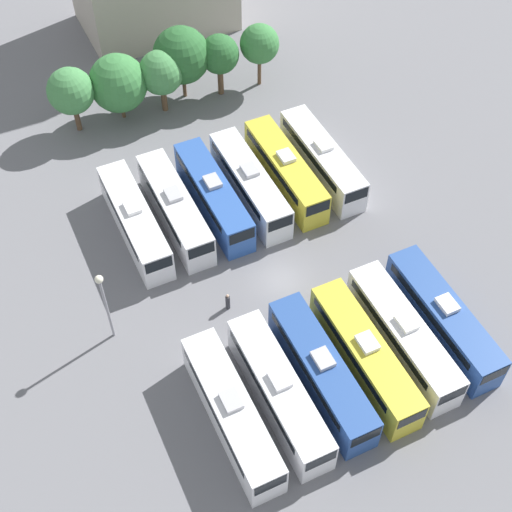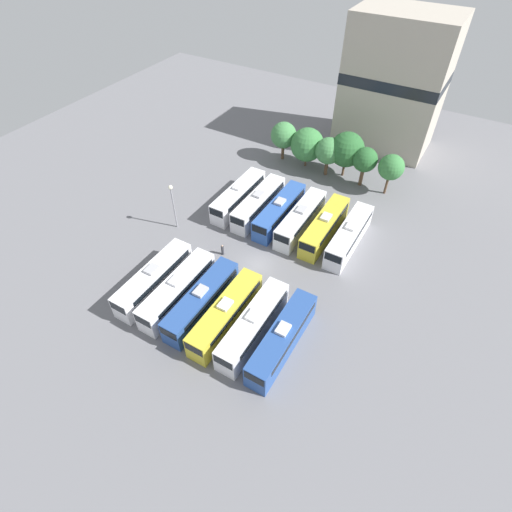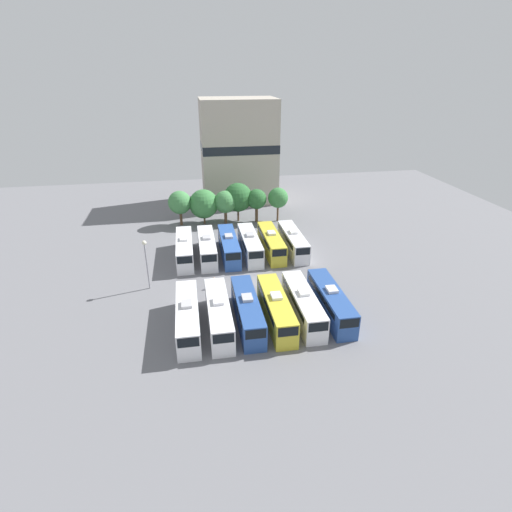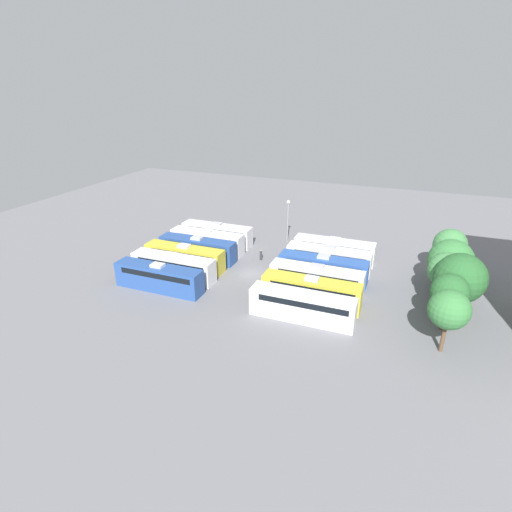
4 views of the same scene
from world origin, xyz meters
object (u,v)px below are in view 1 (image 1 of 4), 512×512
(worker_person, at_px, (228,302))
(tree_0, at_px, (71,91))
(bus_7, at_px, (175,208))
(tree_2, at_px, (161,73))
(tree_4, at_px, (219,55))
(bus_0, at_px, (232,412))
(bus_5, at_px, (443,317))
(light_pole, at_px, (104,296))
(tree_5, at_px, (260,44))
(bus_10, at_px, (285,170))
(bus_11, at_px, (322,158))
(bus_4, at_px, (403,335))
(bus_9, at_px, (250,183))
(tree_1, at_px, (118,83))
(bus_1, at_px, (279,391))
(bus_6, at_px, (135,220))
(bus_2, at_px, (321,371))
(bus_8, at_px, (213,195))
(tree_3, at_px, (181,55))
(bus_3, at_px, (364,355))

(worker_person, bearing_deg, tree_0, 99.77)
(bus_7, height_order, tree_0, tree_0)
(tree_2, relative_size, tree_4, 1.00)
(bus_0, height_order, tree_2, tree_2)
(bus_5, bearing_deg, bus_7, 126.32)
(light_pole, relative_size, tree_5, 1.07)
(light_pole, bearing_deg, bus_7, 46.04)
(bus_10, distance_m, bus_11, 3.61)
(bus_4, height_order, bus_9, same)
(bus_0, height_order, tree_4, tree_4)
(tree_1, height_order, tree_4, tree_1)
(bus_10, distance_m, tree_5, 15.14)
(tree_2, height_order, tree_5, tree_5)
(bus_1, distance_m, bus_11, 23.66)
(bus_6, bearing_deg, bus_5, -47.44)
(bus_7, bearing_deg, tree_5, 44.33)
(bus_6, bearing_deg, bus_1, -79.13)
(tree_2, bearing_deg, worker_person, -99.50)
(bus_2, height_order, bus_8, same)
(worker_person, distance_m, tree_3, 27.04)
(bus_10, height_order, bus_11, same)
(tree_1, relative_size, tree_4, 1.03)
(bus_2, bearing_deg, tree_1, 95.24)
(bus_3, height_order, tree_1, tree_1)
(bus_1, relative_size, bus_5, 1.00)
(light_pole, xyz_separation_m, tree_2, (12.90, 23.32, -0.54))
(bus_10, relative_size, tree_1, 1.75)
(bus_1, distance_m, bus_2, 3.38)
(bus_3, bearing_deg, tree_1, 100.77)
(bus_5, relative_size, bus_9, 1.00)
(bus_7, xyz_separation_m, bus_8, (3.49, -0.02, 0.00))
(worker_person, height_order, tree_0, tree_0)
(bus_2, xyz_separation_m, light_pole, (-11.99, 10.26, 3.12))
(bus_0, relative_size, bus_1, 1.00)
(bus_9, xyz_separation_m, tree_3, (0.18, 15.85, 3.00))
(bus_8, relative_size, tree_5, 1.76)
(bus_7, distance_m, bus_11, 14.03)
(bus_7, distance_m, bus_9, 6.88)
(bus_4, bearing_deg, bus_7, 118.68)
(bus_6, distance_m, tree_1, 15.86)
(tree_2, bearing_deg, bus_2, -91.56)
(bus_9, bearing_deg, tree_5, 61.58)
(tree_4, bearing_deg, tree_3, 161.72)
(bus_3, bearing_deg, tree_3, 89.84)
(bus_5, bearing_deg, bus_10, 100.23)
(bus_11, bearing_deg, worker_person, -143.48)
(bus_1, bearing_deg, worker_person, 89.00)
(bus_9, relative_size, tree_0, 1.76)
(bus_0, height_order, bus_1, same)
(bus_2, bearing_deg, bus_0, -178.35)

